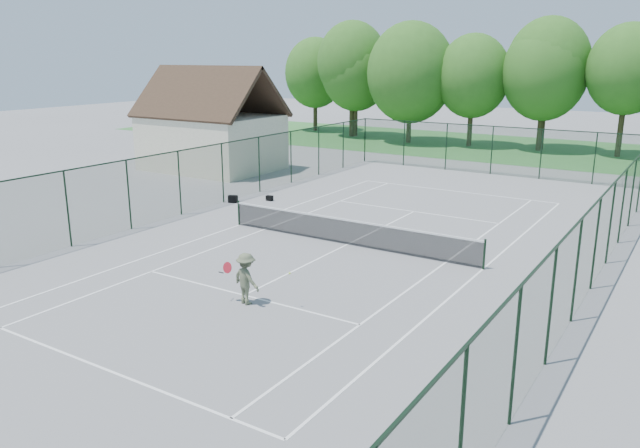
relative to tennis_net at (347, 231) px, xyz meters
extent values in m
plane|color=gray|center=(0.00, 0.00, -0.58)|extent=(140.00, 140.00, 0.00)
cube|color=#377935|center=(0.00, 30.00, -0.57)|extent=(80.00, 16.00, 0.01)
cube|color=white|center=(0.00, 11.88, -0.57)|extent=(10.97, 0.08, 0.01)
cube|color=white|center=(0.00, -11.88, -0.57)|extent=(10.97, 0.08, 0.01)
cube|color=white|center=(0.00, 6.40, -0.57)|extent=(8.23, 0.08, 0.01)
cube|color=white|center=(0.00, -6.40, -0.57)|extent=(8.23, 0.08, 0.01)
cube|color=white|center=(5.49, 0.00, -0.57)|extent=(0.08, 23.77, 0.01)
cube|color=white|center=(-5.49, 0.00, -0.57)|extent=(0.08, 23.77, 0.01)
cube|color=white|center=(4.12, 0.00, -0.57)|extent=(0.08, 23.77, 0.01)
cube|color=white|center=(-4.12, 0.00, -0.57)|extent=(0.08, 23.77, 0.01)
cube|color=white|center=(0.00, 0.00, -0.57)|extent=(0.08, 12.80, 0.01)
cylinder|color=black|center=(-5.50, 0.00, -0.03)|extent=(0.08, 0.08, 1.10)
cylinder|color=black|center=(5.50, 0.00, -0.03)|extent=(0.08, 0.08, 1.10)
cube|color=black|center=(0.00, 0.00, -0.08)|extent=(11.00, 0.02, 0.96)
cube|color=white|center=(0.00, 0.00, 0.42)|extent=(11.00, 0.05, 0.07)
cube|color=#18381F|center=(0.00, 18.00, 0.92)|extent=(18.00, 0.02, 3.00)
cube|color=#18381F|center=(9.00, 0.00, 0.92)|extent=(0.02, 36.00, 3.00)
cube|color=#18381F|center=(-9.00, 0.00, 0.92)|extent=(0.02, 36.00, 3.00)
cube|color=black|center=(0.00, 18.00, 2.42)|extent=(18.00, 0.05, 0.05)
cube|color=black|center=(9.00, 0.00, 2.42)|extent=(0.05, 36.00, 0.05)
cube|color=black|center=(-9.00, 0.00, 2.42)|extent=(0.05, 36.00, 0.05)
cube|color=#F0E9C7|center=(-16.00, 10.00, 1.17)|extent=(8.00, 6.00, 3.50)
cube|color=#3F2C1E|center=(-16.00, 11.50, 4.42)|extent=(8.60, 3.27, 3.27)
cube|color=#3F2C1E|center=(-16.00, 8.50, 4.42)|extent=(8.60, 3.27, 3.27)
cylinder|color=#3F321F|center=(-16.50, 30.00, 1.52)|extent=(0.40, 0.40, 4.20)
ellipsoid|color=#367023|center=(-16.50, 30.00, 5.42)|extent=(6.40, 6.40, 7.40)
cylinder|color=#3F321F|center=(0.00, 30.00, 1.52)|extent=(0.40, 0.40, 4.20)
ellipsoid|color=#367023|center=(0.00, 30.00, 5.42)|extent=(6.40, 6.40, 7.40)
cube|color=black|center=(-8.56, 3.21, -0.39)|extent=(0.53, 0.44, 0.37)
cube|color=black|center=(-7.24, 4.54, -0.44)|extent=(0.36, 0.23, 0.27)
imported|color=#596045|center=(0.49, -6.86, 0.22)|extent=(1.13, 0.80, 1.58)
sphere|color=#CDF947|center=(1.79, -6.46, 0.52)|extent=(0.07, 0.07, 0.07)
camera|label=1|loc=(11.74, -20.45, 6.64)|focal=35.00mm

